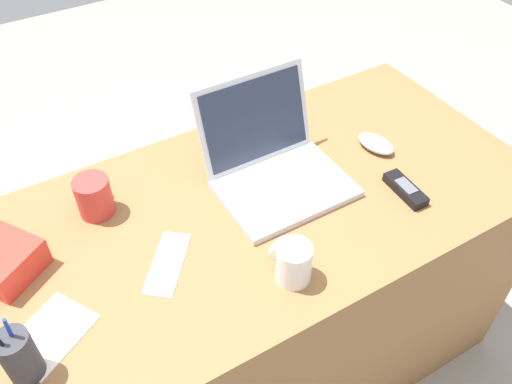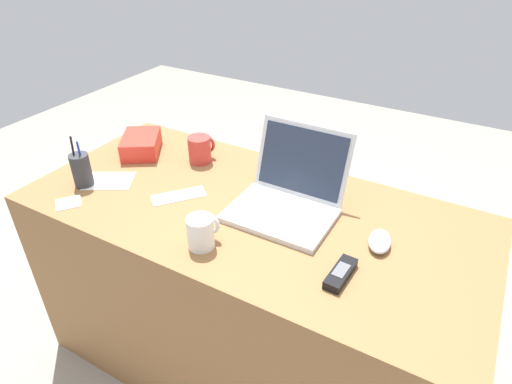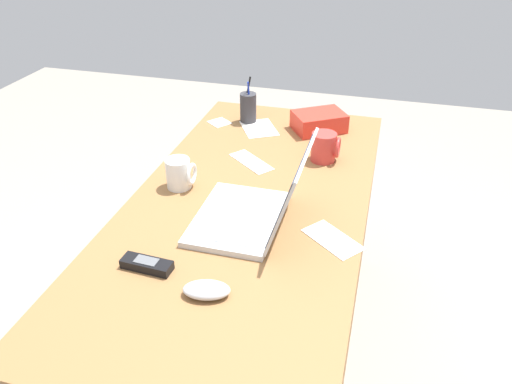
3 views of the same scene
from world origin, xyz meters
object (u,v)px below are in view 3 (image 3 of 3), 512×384
at_px(snack_bag, 319,122).
at_px(coffee_mug_tall, 325,147).
at_px(cordless_phone, 147,265).
at_px(laptop, 255,209).
at_px(coffee_mug_white, 180,174).
at_px(computer_mouse, 207,290).
at_px(pen_holder, 248,108).

bearing_deg(snack_bag, coffee_mug_tall, 13.39).
bearing_deg(cordless_phone, coffee_mug_tall, 153.94).
bearing_deg(cordless_phone, laptop, 141.13).
relative_size(coffee_mug_white, snack_bag, 0.51).
bearing_deg(snack_bag, computer_mouse, -5.96).
xyz_separation_m(laptop, cordless_phone, (0.26, -0.21, -0.04)).
bearing_deg(pen_holder, cordless_phone, 0.45).
height_order(coffee_mug_white, cordless_phone, coffee_mug_white).
bearing_deg(coffee_mug_white, coffee_mug_tall, 126.17).
bearing_deg(coffee_mug_white, snack_bag, 147.11).
distance_m(coffee_mug_tall, snack_bag, 0.25).
xyz_separation_m(computer_mouse, cordless_phone, (-0.05, -0.18, -0.00)).
relative_size(computer_mouse, coffee_mug_tall, 1.11).
bearing_deg(coffee_mug_tall, pen_holder, -125.98).
bearing_deg(computer_mouse, cordless_phone, -118.30).
xyz_separation_m(cordless_phone, pen_holder, (-0.94, -0.01, 0.05)).
height_order(computer_mouse, coffee_mug_white, coffee_mug_white).
bearing_deg(laptop, snack_bag, 174.02).
height_order(laptop, coffee_mug_tall, laptop).
xyz_separation_m(computer_mouse, snack_bag, (-0.99, 0.10, 0.02)).
bearing_deg(computer_mouse, coffee_mug_tall, 155.58).
bearing_deg(coffee_mug_tall, cordless_phone, -26.06).
bearing_deg(cordless_phone, coffee_mug_white, -169.51).
distance_m(computer_mouse, coffee_mug_tall, 0.76).
height_order(coffee_mug_white, pen_holder, pen_holder).
xyz_separation_m(coffee_mug_white, cordless_phone, (0.39, 0.07, -0.04)).
relative_size(computer_mouse, snack_bag, 0.59).
xyz_separation_m(coffee_mug_white, snack_bag, (-0.54, 0.35, -0.01)).
relative_size(coffee_mug_white, cordless_phone, 0.73).
bearing_deg(coffee_mug_white, computer_mouse, 29.40).
height_order(laptop, pen_holder, laptop).
relative_size(coffee_mug_tall, pen_holder, 0.55).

